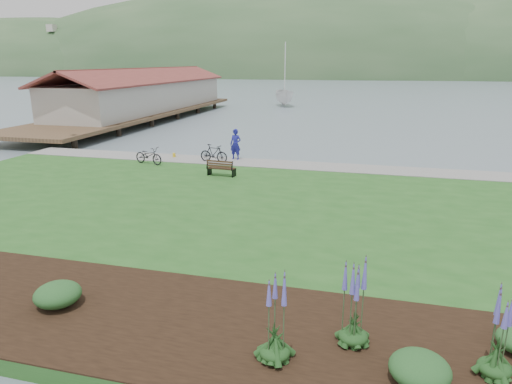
# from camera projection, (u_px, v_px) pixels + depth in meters

# --- Properties ---
(ground) EXTENTS (600.00, 600.00, 0.00)m
(ground) POSITION_uv_depth(u_px,v_px,m) (262.00, 208.00, 19.77)
(ground) COLOR slate
(ground) RESTS_ON ground
(lawn) EXTENTS (34.00, 20.00, 0.40)m
(lawn) POSITION_uv_depth(u_px,v_px,m) (250.00, 218.00, 17.85)
(lawn) COLOR #22551E
(lawn) RESTS_ON ground
(shoreline_path) EXTENTS (34.00, 2.20, 0.03)m
(shoreline_path) POSITION_uv_depth(u_px,v_px,m) (291.00, 165.00, 26.06)
(shoreline_path) COLOR gray
(shoreline_path) RESTS_ON lawn
(garden_bed) EXTENTS (24.00, 4.40, 0.04)m
(garden_bed) POSITION_uv_depth(u_px,v_px,m) (288.00, 337.00, 9.81)
(garden_bed) COLOR black
(garden_bed) RESTS_ON lawn
(far_hillside) EXTENTS (580.00, 80.00, 38.00)m
(far_hillside) POSITION_uv_depth(u_px,v_px,m) (421.00, 78.00, 172.89)
(far_hillside) COLOR #345731
(far_hillside) RESTS_ON ground
(pier_pavilion) EXTENTS (8.00, 36.00, 5.40)m
(pier_pavilion) POSITION_uv_depth(u_px,v_px,m) (145.00, 94.00, 49.49)
(pier_pavilion) COLOR #4C3826
(pier_pavilion) RESTS_ON ground
(park_bench) EXTENTS (1.46, 0.68, 0.88)m
(park_bench) POSITION_uv_depth(u_px,v_px,m) (221.00, 168.00, 23.46)
(park_bench) COLOR #301F12
(park_bench) RESTS_ON lawn
(person) EXTENTS (0.85, 0.63, 2.17)m
(person) POSITION_uv_depth(u_px,v_px,m) (236.00, 142.00, 27.18)
(person) COLOR navy
(person) RESTS_ON lawn
(bicycle_a) EXTENTS (1.14, 2.02, 1.00)m
(bicycle_a) POSITION_uv_depth(u_px,v_px,m) (149.00, 155.00, 26.22)
(bicycle_a) COLOR black
(bicycle_a) RESTS_ON lawn
(bicycle_b) EXTENTS (0.76, 1.81, 1.06)m
(bicycle_b) POSITION_uv_depth(u_px,v_px,m) (214.00, 153.00, 26.63)
(bicycle_b) COLOR black
(bicycle_b) RESTS_ON lawn
(sailboat) EXTENTS (13.18, 13.30, 27.41)m
(sailboat) POSITION_uv_depth(u_px,v_px,m) (284.00, 106.00, 64.11)
(sailboat) COLOR silver
(sailboat) RESTS_ON ground
(pannier) EXTENTS (0.24, 0.29, 0.26)m
(pannier) POSITION_uv_depth(u_px,v_px,m) (174.00, 155.00, 28.11)
(pannier) COLOR yellow
(pannier) RESTS_ON lawn
(echium_0) EXTENTS (0.62, 0.62, 2.07)m
(echium_0) POSITION_uv_depth(u_px,v_px,m) (275.00, 324.00, 8.85)
(echium_0) COLOR #163C16
(echium_0) RESTS_ON garden_bed
(echium_1) EXTENTS (0.62, 0.62, 2.19)m
(echium_1) POSITION_uv_depth(u_px,v_px,m) (355.00, 303.00, 9.31)
(echium_1) COLOR #163C16
(echium_1) RESTS_ON garden_bed
(echium_2) EXTENTS (0.62, 0.62, 1.81)m
(echium_2) POSITION_uv_depth(u_px,v_px,m) (498.00, 342.00, 8.40)
(echium_2) COLOR #163C16
(echium_2) RESTS_ON garden_bed
(shrub_0) EXTENTS (1.11, 1.11, 0.56)m
(shrub_0) POSITION_uv_depth(u_px,v_px,m) (58.00, 294.00, 10.99)
(shrub_0) COLOR #1E4C21
(shrub_0) RESTS_ON garden_bed
(shrub_1) EXTENTS (1.12, 1.12, 0.56)m
(shrub_1) POSITION_uv_depth(u_px,v_px,m) (420.00, 369.00, 8.32)
(shrub_1) COLOR #1E4C21
(shrub_1) RESTS_ON garden_bed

